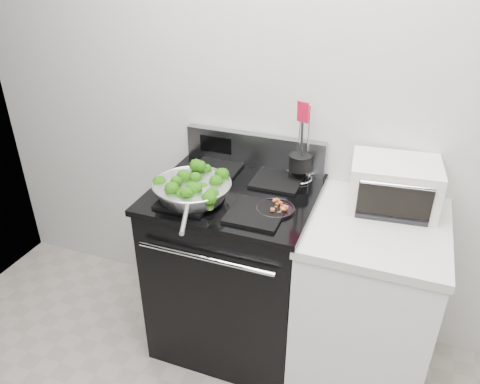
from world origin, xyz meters
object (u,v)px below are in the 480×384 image
at_px(gas_range, 235,266).
at_px(toaster_oven, 394,185).
at_px(bacon_plate, 275,207).
at_px(utensil_holder, 300,167).
at_px(skillet, 192,190).

relative_size(gas_range, toaster_oven, 2.69).
xyz_separation_m(bacon_plate, toaster_oven, (0.48, 0.27, 0.07)).
bearing_deg(utensil_holder, toaster_oven, 11.12).
bearing_deg(utensil_holder, gas_range, -121.50).
bearing_deg(utensil_holder, bacon_plate, -76.72).
bearing_deg(toaster_oven, utensil_holder, 167.30).
bearing_deg(gas_range, utensil_holder, 40.38).
bearing_deg(skillet, utensil_holder, 22.44).
distance_m(gas_range, toaster_oven, 0.92).
bearing_deg(toaster_oven, gas_range, -172.43).
bearing_deg(bacon_plate, skillet, -172.49).
relative_size(bacon_plate, toaster_oven, 0.42).
xyz_separation_m(utensil_holder, toaster_oven, (0.46, -0.06, 0.01)).
bearing_deg(bacon_plate, toaster_oven, 29.59).
height_order(bacon_plate, utensil_holder, utensil_holder).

